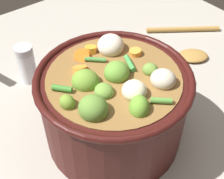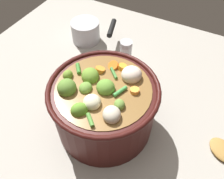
# 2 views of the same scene
# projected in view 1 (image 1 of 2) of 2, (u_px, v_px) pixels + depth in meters

# --- Properties ---
(ground_plane) EXTENTS (1.10, 1.10, 0.00)m
(ground_plane) POSITION_uv_depth(u_px,v_px,m) (114.00, 133.00, 0.61)
(ground_plane) COLOR #9E998E
(cooking_pot) EXTENTS (0.26, 0.26, 0.17)m
(cooking_pot) POSITION_uv_depth(u_px,v_px,m) (114.00, 105.00, 0.55)
(cooking_pot) COLOR #38110F
(cooking_pot) RESTS_ON ground_plane
(wooden_spoon) EXTENTS (0.20, 0.20, 0.01)m
(wooden_spoon) POSITION_uv_depth(u_px,v_px,m) (189.00, 45.00, 0.81)
(wooden_spoon) COLOR #A27739
(wooden_spoon) RESTS_ON ground_plane
(salt_shaker) EXTENTS (0.04, 0.04, 0.09)m
(salt_shaker) POSITION_uv_depth(u_px,v_px,m) (27.00, 64.00, 0.69)
(salt_shaker) COLOR silver
(salt_shaker) RESTS_ON ground_plane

